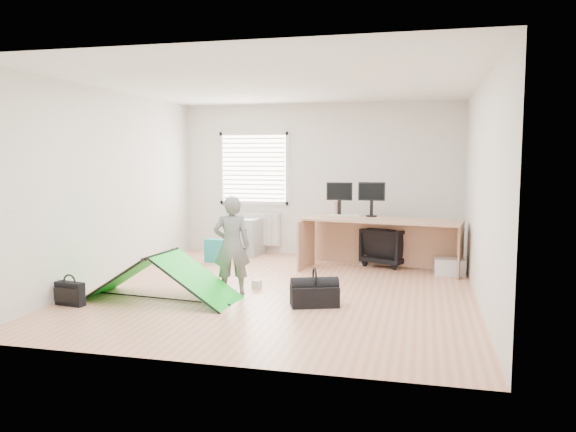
% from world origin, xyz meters
% --- Properties ---
extents(ground, '(5.50, 5.50, 0.00)m').
position_xyz_m(ground, '(0.00, 0.00, 0.00)').
color(ground, tan).
rests_on(ground, ground).
extents(back_wall, '(5.00, 0.02, 2.70)m').
position_xyz_m(back_wall, '(0.00, 2.75, 1.35)').
color(back_wall, silver).
rests_on(back_wall, ground).
extents(window, '(1.20, 0.06, 1.20)m').
position_xyz_m(window, '(-1.20, 2.71, 1.55)').
color(window, silver).
rests_on(window, back_wall).
extents(radiator, '(1.00, 0.12, 0.60)m').
position_xyz_m(radiator, '(-1.20, 2.67, 0.45)').
color(radiator, silver).
rests_on(radiator, back_wall).
extents(desk, '(2.48, 1.11, 0.81)m').
position_xyz_m(desk, '(1.20, 1.53, 0.41)').
color(desk, '#A97B5E').
rests_on(desk, ground).
extents(filing_cabinet, '(0.50, 0.62, 0.66)m').
position_xyz_m(filing_cabinet, '(-1.22, 2.42, 0.33)').
color(filing_cabinet, '#A9ABAE').
rests_on(filing_cabinet, ground).
extents(monitor_left, '(0.41, 0.09, 0.40)m').
position_xyz_m(monitor_left, '(0.50, 1.86, 1.01)').
color(monitor_left, black).
rests_on(monitor_left, desk).
extents(monitor_right, '(0.42, 0.09, 0.40)m').
position_xyz_m(monitor_right, '(1.02, 1.86, 1.02)').
color(monitor_right, black).
rests_on(monitor_right, desk).
extents(keyboard, '(0.49, 0.28, 0.02)m').
position_xyz_m(keyboard, '(0.59, 1.83, 0.82)').
color(keyboard, beige).
rests_on(keyboard, desk).
extents(thermos, '(0.08, 0.08, 0.23)m').
position_xyz_m(thermos, '(0.45, 1.87, 0.93)').
color(thermos, '#AF6264').
rests_on(thermos, desk).
extents(office_chair, '(0.89, 0.90, 0.63)m').
position_xyz_m(office_chair, '(1.27, 2.03, 0.32)').
color(office_chair, black).
rests_on(office_chair, ground).
extents(person, '(0.54, 0.43, 1.28)m').
position_xyz_m(person, '(-0.55, -0.38, 0.64)').
color(person, slate).
rests_on(person, ground).
extents(kite, '(1.94, 1.00, 0.58)m').
position_xyz_m(kite, '(-1.32, -0.84, 0.29)').
color(kite, '#14DA29').
rests_on(kite, ground).
extents(storage_crate, '(0.45, 0.32, 0.25)m').
position_xyz_m(storage_crate, '(2.23, 1.51, 0.12)').
color(storage_crate, silver).
rests_on(storage_crate, ground).
extents(tote_bag, '(0.33, 0.16, 0.39)m').
position_xyz_m(tote_bag, '(-1.57, 1.65, 0.19)').
color(tote_bag, teal).
rests_on(tote_bag, ground).
extents(laptop_bag, '(0.39, 0.17, 0.28)m').
position_xyz_m(laptop_bag, '(-2.26, -1.35, 0.14)').
color(laptop_bag, black).
rests_on(laptop_bag, ground).
extents(white_box, '(0.12, 0.12, 0.11)m').
position_xyz_m(white_box, '(-0.34, 0.02, 0.05)').
color(white_box, silver).
rests_on(white_box, ground).
extents(duffel_bag, '(0.63, 0.46, 0.25)m').
position_xyz_m(duffel_bag, '(0.59, -0.69, 0.12)').
color(duffel_bag, black).
rests_on(duffel_bag, ground).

